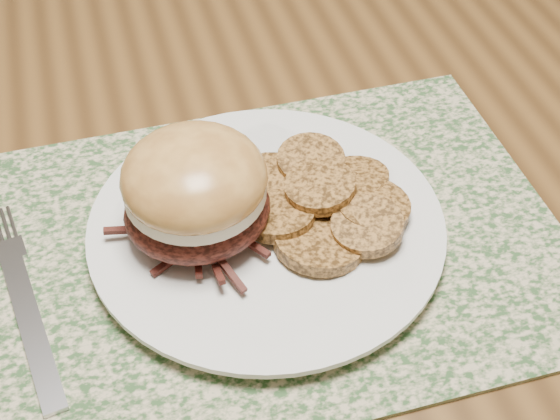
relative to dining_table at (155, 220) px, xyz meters
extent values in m
cube|color=brown|center=(0.00, 0.00, 0.06)|extent=(1.50, 0.90, 0.04)
cylinder|color=brown|center=(0.69, 0.39, -0.32)|extent=(0.06, 0.06, 0.71)
cube|color=#30522A|center=(0.08, -0.13, 0.08)|extent=(0.45, 0.33, 0.00)
cylinder|color=white|center=(0.08, -0.12, 0.09)|extent=(0.26, 0.26, 0.02)
ellipsoid|color=black|center=(0.03, -0.12, 0.12)|extent=(0.13, 0.12, 0.04)
cylinder|color=beige|center=(0.03, -0.12, 0.14)|extent=(0.12, 0.12, 0.01)
ellipsoid|color=#C1863F|center=(0.03, -0.12, 0.15)|extent=(0.12, 0.12, 0.06)
cylinder|color=#9C672E|center=(0.09, -0.09, 0.10)|extent=(0.08, 0.08, 0.01)
cylinder|color=#9C672E|center=(0.13, -0.08, 0.11)|extent=(0.08, 0.08, 0.02)
cylinder|color=#9C672E|center=(0.16, -0.10, 0.10)|extent=(0.07, 0.07, 0.02)
cylinder|color=#9C672E|center=(0.09, -0.13, 0.11)|extent=(0.08, 0.08, 0.02)
cylinder|color=#9C672E|center=(0.12, -0.11, 0.12)|extent=(0.08, 0.08, 0.02)
cylinder|color=#9C672E|center=(0.16, -0.14, 0.11)|extent=(0.07, 0.07, 0.02)
cylinder|color=#9C672E|center=(0.11, -0.16, 0.10)|extent=(0.08, 0.08, 0.02)
cylinder|color=#9C672E|center=(0.15, -0.16, 0.11)|extent=(0.07, 0.07, 0.02)
cylinder|color=#9C672E|center=(0.14, -0.11, 0.10)|extent=(0.06, 0.06, 0.02)
cube|color=#B5B5BD|center=(-0.10, -0.17, 0.09)|extent=(0.04, 0.14, 0.00)
cube|color=#B5B5BD|center=(-0.12, -0.09, 0.09)|extent=(0.03, 0.03, 0.00)
camera|label=1|loc=(-0.02, -0.52, 0.54)|focal=50.00mm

